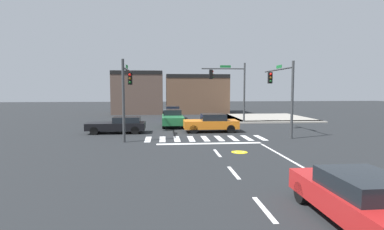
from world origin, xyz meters
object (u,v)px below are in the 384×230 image
traffic_signal_southeast (281,85)px  car_orange (211,123)px  traffic_signal_southwest (127,86)px  traffic_signal_northeast (230,83)px  car_black (119,125)px  car_blue (173,112)px  car_red (359,197)px  car_green (173,118)px

traffic_signal_southeast → car_orange: traffic_signal_southeast is taller
traffic_signal_southwest → traffic_signal_northeast: 12.68m
traffic_signal_northeast → car_orange: bearing=65.0°
traffic_signal_northeast → traffic_signal_southeast: bearing=106.1°
traffic_signal_southwest → car_black: size_ratio=1.20×
car_blue → car_black: (-4.64, -11.27, -0.09)m
traffic_signal_northeast → car_blue: (-5.68, 5.12, -3.38)m
car_red → car_black: bearing=26.2°
traffic_signal_southwest → car_black: (-0.97, 2.42, -3.05)m
car_blue → car_black: size_ratio=0.90×
traffic_signal_southeast → car_green: 10.51m
car_orange → car_blue: size_ratio=1.07×
car_orange → car_blue: car_blue is taller
traffic_signal_southeast → car_blue: traffic_signal_southeast is taller
car_black → car_green: bearing=-137.1°
car_red → car_blue: 29.11m
traffic_signal_southeast → traffic_signal_southwest: 11.65m
traffic_signal_southwest → car_orange: bearing=-69.4°
traffic_signal_southwest → car_red: bearing=-153.1°
traffic_signal_southeast → car_red: (-3.95, -15.82, -3.12)m
car_black → car_red: bearing=116.2°
car_blue → traffic_signal_northeast: bearing=47.9°
traffic_signal_southwest → car_green: size_ratio=1.15×
car_orange → car_blue: (-2.83, 11.24, 0.02)m
traffic_signal_northeast → car_blue: traffic_signal_northeast is taller
car_green → traffic_signal_southwest: bearing=-27.8°
traffic_signal_southwest → car_red: traffic_signal_southwest is taller
car_black → car_green: car_green is taller
car_green → car_red: bearing=11.0°
car_orange → car_black: car_orange is taller
traffic_signal_southwest → car_orange: (6.50, 2.45, -2.97)m
traffic_signal_northeast → car_orange: size_ratio=1.40×
traffic_signal_northeast → car_orange: traffic_signal_northeast is taller
car_red → car_green: bearing=11.0°
traffic_signal_northeast → car_red: 24.01m
car_red → car_black: 19.58m
car_red → car_black: car_red is taller
traffic_signal_southeast → car_black: traffic_signal_southeast is taller
traffic_signal_northeast → car_red: size_ratio=1.38×
traffic_signal_southeast → car_green: size_ratio=1.27×
traffic_signal_southeast → traffic_signal_northeast: traffic_signal_northeast is taller
car_black → car_green: 6.03m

